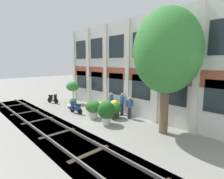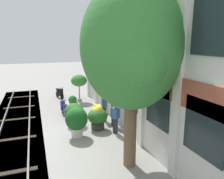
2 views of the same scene
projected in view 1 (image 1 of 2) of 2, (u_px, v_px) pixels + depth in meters
ground_plane at (103, 122)px, 11.78m from camera, size 80.00×80.00×0.00m
apartment_facade at (130, 68)px, 13.04m from camera, size 15.19×0.64×7.04m
rail_tracks at (59, 137)px, 9.66m from camera, size 22.83×2.80×0.43m
broadleaf_tree at (167, 54)px, 9.21m from camera, size 3.74×3.56×6.77m
potted_plant_tall_urn at (73, 87)px, 16.73m from camera, size 1.24×1.24×2.13m
potted_plant_wide_bowl at (73, 104)px, 15.51m from camera, size 1.12×1.12×0.81m
potted_plant_fluted_column at (93, 108)px, 12.45m from camera, size 1.07×1.07×1.27m
potted_plant_stone_basin at (114, 108)px, 12.42m from camera, size 1.08×1.08×1.31m
potted_plant_ribbed_drum at (106, 111)px, 11.15m from camera, size 1.11×1.11×1.52m
potted_plant_square_trough at (101, 107)px, 14.67m from camera, size 1.02×0.53×0.57m
scooter_near_curb at (52, 99)px, 17.10m from camera, size 1.34×0.66×0.98m
scooter_second_parked at (76, 108)px, 13.55m from camera, size 1.38×0.51×0.98m
resident_by_doorway at (111, 102)px, 13.66m from camera, size 0.42×0.39×1.65m
resident_watching_tracks at (122, 103)px, 13.18m from camera, size 0.52×0.34×1.67m
resident_near_plants at (130, 107)px, 12.29m from camera, size 0.39×0.41×1.58m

